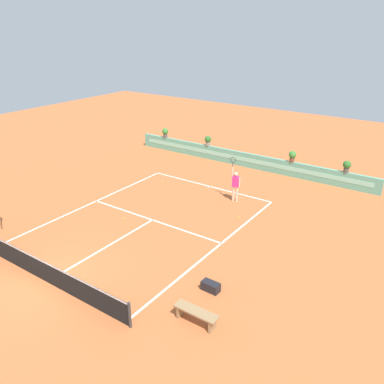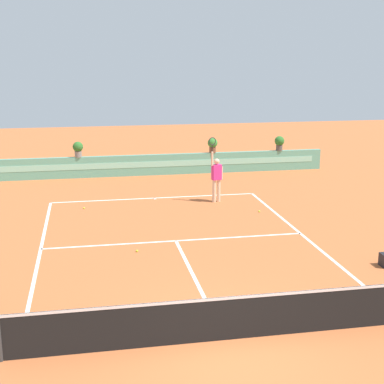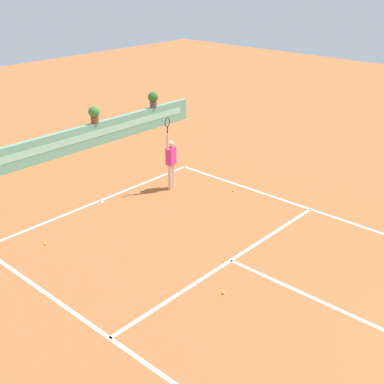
% 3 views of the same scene
% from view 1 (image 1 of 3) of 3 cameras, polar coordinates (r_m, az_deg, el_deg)
% --- Properties ---
extents(ground_plane, '(60.00, 60.00, 0.00)m').
position_cam_1_polar(ground_plane, '(20.25, -6.43, -4.42)').
color(ground_plane, '#BC6033').
extents(court_lines, '(8.32, 11.94, 0.01)m').
position_cam_1_polar(court_lines, '(20.73, -5.13, -3.66)').
color(court_lines, white).
rests_on(court_lines, ground).
extents(net, '(8.92, 0.10, 1.00)m').
position_cam_1_polar(net, '(16.62, -20.30, -10.52)').
color(net, '#333333').
rests_on(net, ground).
extents(back_wall_barrier, '(18.00, 0.21, 1.00)m').
position_cam_1_polar(back_wall_barrier, '(28.05, 7.49, 4.63)').
color(back_wall_barrier, '#60A88E').
rests_on(back_wall_barrier, ground).
extents(bench_courtside, '(1.60, 0.44, 0.51)m').
position_cam_1_polar(bench_courtside, '(13.88, 0.60, -17.03)').
color(bench_courtside, '#99754C').
rests_on(bench_courtside, ground).
extents(gear_bag, '(0.71, 0.38, 0.36)m').
position_cam_1_polar(gear_bag, '(15.39, 2.68, -13.35)').
color(gear_bag, black).
rests_on(gear_bag, ground).
extents(tennis_player, '(0.61, 0.30, 2.58)m').
position_cam_1_polar(tennis_player, '(22.24, 6.22, 1.17)').
color(tennis_player, beige).
rests_on(tennis_player, ground).
extents(tennis_ball_near_baseline, '(0.07, 0.07, 0.07)m').
position_cam_1_polar(tennis_ball_near_baseline, '(20.71, 6.70, -3.67)').
color(tennis_ball_near_baseline, '#CCE033').
rests_on(tennis_ball_near_baseline, ground).
extents(tennis_ball_mid_court, '(0.07, 0.07, 0.07)m').
position_cam_1_polar(tennis_ball_mid_court, '(20.78, -9.84, -3.77)').
color(tennis_ball_mid_court, '#CCE033').
rests_on(tennis_ball_mid_court, ground).
extents(tennis_ball_by_sideline, '(0.07, 0.07, 0.07)m').
position_cam_1_polar(tennis_ball_by_sideline, '(25.20, -4.28, 1.47)').
color(tennis_ball_by_sideline, '#CCE033').
rests_on(tennis_ball_by_sideline, ground).
extents(potted_plant_far_right, '(0.48, 0.48, 0.72)m').
position_cam_1_polar(potted_plant_far_right, '(25.58, 21.29, 3.53)').
color(potted_plant_far_right, '#514C47').
rests_on(potted_plant_far_right, back_wall_barrier).
extents(potted_plant_right, '(0.48, 0.48, 0.72)m').
position_cam_1_polar(potted_plant_right, '(26.48, 14.18, 5.07)').
color(potted_plant_right, brown).
rests_on(potted_plant_right, back_wall_barrier).
extents(potted_plant_left, '(0.48, 0.48, 0.72)m').
position_cam_1_polar(potted_plant_left, '(29.21, 2.29, 7.44)').
color(potted_plant_left, gray).
rests_on(potted_plant_left, back_wall_barrier).
extents(potted_plant_far_left, '(0.48, 0.48, 0.72)m').
position_cam_1_polar(potted_plant_far_left, '(31.43, -3.85, 8.54)').
color(potted_plant_far_left, '#514C47').
rests_on(potted_plant_far_left, back_wall_barrier).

